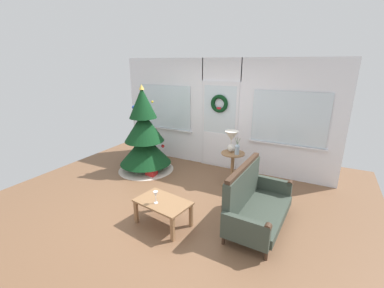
{
  "coord_description": "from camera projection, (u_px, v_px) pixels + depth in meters",
  "views": [
    {
      "loc": [
        2.16,
        -3.49,
        2.46
      ],
      "look_at": [
        0.05,
        0.55,
        1.0
      ],
      "focal_mm": 24.07,
      "sensor_mm": 36.0,
      "label": 1
    }
  ],
  "objects": [
    {
      "name": "back_wall_with_door",
      "position": [
        220.0,
        115.0,
        6.02
      ],
      "size": [
        5.2,
        0.19,
        2.55
      ],
      "color": "white",
      "rests_on": "ground"
    },
    {
      "name": "christmas_tree",
      "position": [
        144.0,
        138.0,
        5.94
      ],
      "size": [
        1.3,
        1.3,
        2.0
      ],
      "color": "#4C331E",
      "rests_on": "ground"
    },
    {
      "name": "ground_plane",
      "position": [
        175.0,
        204.0,
        4.65
      ],
      "size": [
        6.76,
        6.76,
        0.0
      ],
      "primitive_type": "plane",
      "color": "brown"
    },
    {
      "name": "table_lamp",
      "position": [
        232.0,
        138.0,
        5.22
      ],
      "size": [
        0.28,
        0.28,
        0.44
      ],
      "color": "silver",
      "rests_on": "side_table"
    },
    {
      "name": "side_table",
      "position": [
        233.0,
        162.0,
        5.31
      ],
      "size": [
        0.5,
        0.48,
        0.69
      ],
      "color": "#8E6642",
      "rests_on": "ground"
    },
    {
      "name": "gift_box",
      "position": [
        151.0,
        171.0,
        5.79
      ],
      "size": [
        0.21,
        0.19,
        0.21
      ],
      "primitive_type": "cube",
      "color": "red",
      "rests_on": "ground"
    },
    {
      "name": "coffee_table",
      "position": [
        163.0,
        205.0,
        3.99
      ],
      "size": [
        0.91,
        0.64,
        0.41
      ],
      "color": "#8E6642",
      "rests_on": "ground"
    },
    {
      "name": "wine_glass",
      "position": [
        156.0,
        195.0,
        3.88
      ],
      "size": [
        0.08,
        0.08,
        0.2
      ],
      "color": "silver",
      "rests_on": "coffee_table"
    },
    {
      "name": "settee_sofa",
      "position": [
        253.0,
        202.0,
        4.0
      ],
      "size": [
        0.79,
        1.53,
        0.96
      ],
      "color": "#3D281C",
      "rests_on": "ground"
    },
    {
      "name": "flower_vase",
      "position": [
        237.0,
        149.0,
        5.12
      ],
      "size": [
        0.11,
        0.1,
        0.35
      ],
      "color": "#99ADBC",
      "rests_on": "side_table"
    }
  ]
}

